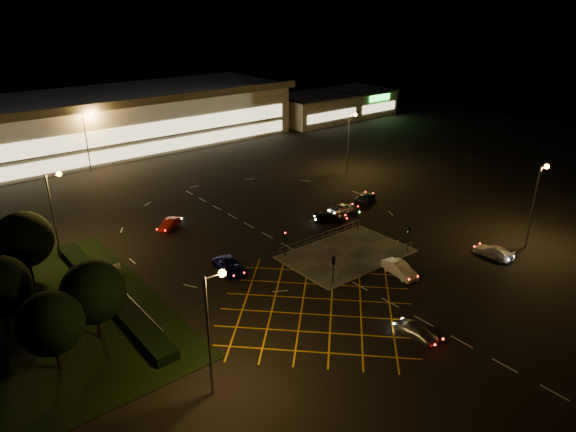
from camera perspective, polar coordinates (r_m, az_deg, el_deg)
ground at (r=59.94m, az=3.80°, el=-4.16°), size 180.00×180.00×0.00m
pedestrian_island at (r=59.90m, az=6.51°, el=-4.22°), size 14.00×9.00×0.12m
grass_verge at (r=53.21m, az=-24.35°, el=-10.05°), size 18.00×30.00×0.08m
hedge at (r=54.01m, az=-19.34°, el=-8.15°), size 2.00×26.00×1.00m
supermarket at (r=109.59m, az=-18.88°, el=10.08°), size 72.00×26.50×10.50m
retail_unit_a at (r=126.64m, az=2.73°, el=11.84°), size 18.80×14.80×6.35m
retail_unit_b at (r=137.59m, az=7.87°, el=12.54°), size 14.80×14.80×6.35m
streetlight_sw at (r=37.09m, az=-8.36°, el=-11.07°), size 1.78×0.56×10.03m
streetlight_se at (r=65.54m, az=25.95°, el=2.14°), size 1.78×0.56×10.03m
streetlight_nw at (r=61.99m, az=-24.48°, el=1.30°), size 1.78×0.56×10.03m
streetlight_ne at (r=87.33m, az=6.95°, el=8.99°), size 1.78×0.56×10.03m
streetlight_far_left at (r=93.41m, az=-21.33°, el=8.51°), size 1.78×0.56×10.03m
streetlight_far_right at (r=113.30m, az=-1.92°, el=12.29°), size 1.78×0.56×10.03m
signal_sw at (r=52.55m, az=5.06°, el=-5.39°), size 0.28×0.30×3.15m
signal_se at (r=60.72m, az=13.29°, el=-1.91°), size 0.28×0.30×3.15m
signal_nw at (r=57.91m, az=-0.40°, el=-2.51°), size 0.28×0.30×3.15m
signal_ne at (r=65.41m, az=7.86°, el=0.33°), size 0.28×0.30×3.15m
tree_a at (r=43.95m, az=-24.84°, el=-10.78°), size 5.04×5.04×6.86m
tree_c at (r=58.10m, az=-27.30°, el=-2.32°), size 5.76×5.76×7.84m
tree_e at (r=46.24m, az=-20.82°, el=-7.91°), size 5.40×5.40×7.35m
car_near_silver at (r=46.93m, az=14.23°, el=-12.31°), size 1.71×3.86×1.29m
car_queue_white at (r=56.19m, az=12.31°, el=-5.78°), size 2.22×4.60×1.45m
car_left_blue at (r=55.88m, az=-6.46°, el=-5.58°), size 2.84×5.20×1.38m
car_far_dkgrey at (r=68.15m, az=4.75°, el=-0.18°), size 4.54×3.88×1.25m
car_right_silver at (r=71.22m, az=6.18°, el=0.87°), size 4.27×2.08×1.40m
car_circ_red at (r=67.70m, az=-13.03°, el=-0.88°), size 3.88×3.19×1.25m
car_east_grey at (r=75.80m, az=8.54°, el=2.07°), size 5.06×3.89×1.28m
car_approach_white at (r=63.30m, az=21.89°, el=-3.68°), size 1.96×4.56×1.31m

